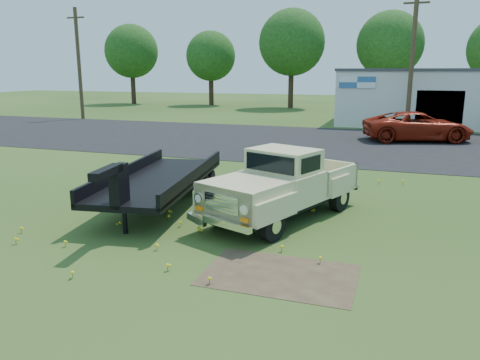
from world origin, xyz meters
name	(u,v)px	position (x,y,z in m)	size (l,w,h in m)	color
ground	(253,222)	(0.00, 0.00, 0.00)	(140.00, 140.00, 0.00)	#2A4616
asphalt_lot	(332,143)	(0.00, 15.00, 0.00)	(90.00, 14.00, 0.02)	black
dirt_patch_a	(280,275)	(1.50, -3.00, 0.00)	(3.00, 2.00, 0.01)	#473526
dirt_patch_b	(228,187)	(-2.00, 3.50, 0.00)	(2.20, 1.60, 0.01)	#473526
commercial_building	(436,97)	(6.00, 26.99, 2.10)	(14.20, 8.20, 4.15)	silver
utility_pole_west	(79,63)	(-22.00, 22.00, 4.60)	(1.60, 0.30, 9.00)	#493722
utility_pole_mid	(412,61)	(4.00, 22.00, 4.60)	(1.60, 0.30, 9.00)	#493722
treeline_a	(131,51)	(-28.00, 40.00, 6.30)	(6.40, 6.40, 9.52)	#382519
treeline_b	(211,56)	(-18.00, 41.00, 5.67)	(5.76, 5.76, 8.57)	#382519
treeline_c	(292,43)	(-8.00, 39.50, 6.93)	(7.04, 7.04, 10.47)	#382519
treeline_d	(390,44)	(2.00, 40.50, 6.62)	(6.72, 6.72, 10.00)	#382519
vintage_pickup_truck	(284,184)	(0.68, 0.62, 0.97)	(2.09, 5.37, 1.95)	tan
flatbed_trailer	(160,175)	(-3.13, 0.68, 0.92)	(2.26, 6.78, 1.85)	black
red_pickup	(417,127)	(4.53, 17.41, 0.84)	(2.78, 6.03, 1.67)	maroon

